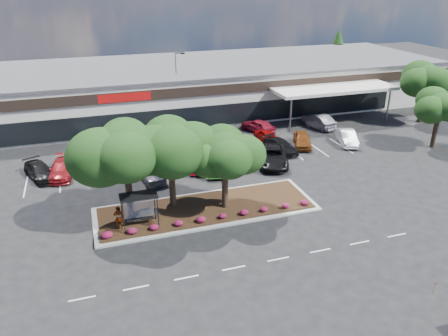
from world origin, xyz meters
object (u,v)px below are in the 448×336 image
object	(u,v)px
survey_stake	(435,286)
car_0	(40,171)
light_pole	(178,92)
car_1	(62,169)

from	to	relation	value
survey_stake	car_0	world-z (taller)	car_0
survey_stake	car_0	xyz separation A→B (m)	(-23.43, 25.01, 0.11)
light_pole	car_0	bearing A→B (deg)	-141.17
light_pole	car_0	xyz separation A→B (m)	(-16.31, -13.13, -3.23)
light_pole	survey_stake	size ratio (longest dim) A/B	9.69
survey_stake	car_1	world-z (taller)	car_1
car_0	car_1	distance (m)	1.93
car_1	survey_stake	bearing A→B (deg)	-42.21
light_pole	survey_stake	xyz separation A→B (m)	(7.13, -38.13, -3.34)
survey_stake	car_0	size ratio (longest dim) A/B	0.19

